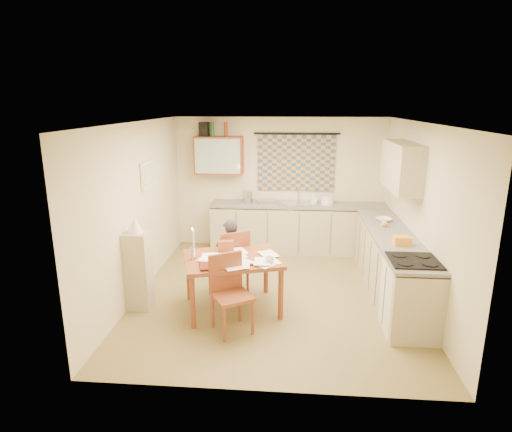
# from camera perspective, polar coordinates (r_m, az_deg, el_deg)

# --- Properties ---
(floor) EXTENTS (4.00, 4.50, 0.02)m
(floor) POSITION_cam_1_polar(r_m,az_deg,el_deg) (6.51, 2.49, -10.32)
(floor) COLOR olive
(floor) RESTS_ON ground
(ceiling) EXTENTS (4.00, 4.50, 0.02)m
(ceiling) POSITION_cam_1_polar(r_m,az_deg,el_deg) (5.89, 2.77, 12.45)
(ceiling) COLOR white
(ceiling) RESTS_ON floor
(wall_back) EXTENTS (4.00, 0.02, 2.50)m
(wall_back) POSITION_cam_1_polar(r_m,az_deg,el_deg) (8.28, 3.22, 4.39)
(wall_back) COLOR beige
(wall_back) RESTS_ON floor
(wall_front) EXTENTS (4.00, 0.02, 2.50)m
(wall_front) POSITION_cam_1_polar(r_m,az_deg,el_deg) (3.93, 1.37, -7.74)
(wall_front) COLOR beige
(wall_front) RESTS_ON floor
(wall_left) EXTENTS (0.02, 4.50, 2.50)m
(wall_left) POSITION_cam_1_polar(r_m,az_deg,el_deg) (6.46, -15.48, 0.84)
(wall_left) COLOR beige
(wall_left) RESTS_ON floor
(wall_right) EXTENTS (0.02, 4.50, 2.50)m
(wall_right) POSITION_cam_1_polar(r_m,az_deg,el_deg) (6.34, 21.11, 0.09)
(wall_right) COLOR beige
(wall_right) RESTS_ON floor
(window_blind) EXTENTS (1.45, 0.03, 1.05)m
(window_blind) POSITION_cam_1_polar(r_m,az_deg,el_deg) (8.18, 5.37, 7.05)
(window_blind) COLOR #315177
(window_blind) RESTS_ON wall_back
(curtain_rod) EXTENTS (1.60, 0.04, 0.04)m
(curtain_rod) POSITION_cam_1_polar(r_m,az_deg,el_deg) (8.10, 5.47, 10.89)
(curtain_rod) COLOR black
(curtain_rod) RESTS_ON wall_back
(wall_cabinet) EXTENTS (0.90, 0.34, 0.70)m
(wall_cabinet) POSITION_cam_1_polar(r_m,az_deg,el_deg) (8.13, -4.97, 8.08)
(wall_cabinet) COLOR maroon
(wall_cabinet) RESTS_ON wall_back
(wall_cabinet_glass) EXTENTS (0.84, 0.02, 0.64)m
(wall_cabinet_glass) POSITION_cam_1_polar(r_m,az_deg,el_deg) (7.97, -5.17, 7.93)
(wall_cabinet_glass) COLOR #99B2A5
(wall_cabinet_glass) RESTS_ON wall_back
(upper_cabinet_right) EXTENTS (0.34, 1.30, 0.70)m
(upper_cabinet_right) POSITION_cam_1_polar(r_m,az_deg,el_deg) (6.70, 18.82, 6.30)
(upper_cabinet_right) COLOR tan
(upper_cabinet_right) RESTS_ON wall_right
(framed_print) EXTENTS (0.04, 0.50, 0.40)m
(framed_print) POSITION_cam_1_polar(r_m,az_deg,el_deg) (6.73, -14.27, 5.38)
(framed_print) COLOR white
(framed_print) RESTS_ON wall_left
(print_canvas) EXTENTS (0.01, 0.42, 0.32)m
(print_canvas) POSITION_cam_1_polar(r_m,az_deg,el_deg) (6.72, -14.07, 5.39)
(print_canvas) COLOR white
(print_canvas) RESTS_ON wall_left
(counter_back) EXTENTS (3.30, 0.62, 0.92)m
(counter_back) POSITION_cam_1_polar(r_m,az_deg,el_deg) (8.17, 5.70, -1.58)
(counter_back) COLOR tan
(counter_back) RESTS_ON floor
(counter_right) EXTENTS (0.62, 2.95, 0.92)m
(counter_right) POSITION_cam_1_polar(r_m,az_deg,el_deg) (6.63, 17.53, -6.22)
(counter_right) COLOR tan
(counter_right) RESTS_ON floor
(stove) EXTENTS (0.61, 0.61, 0.94)m
(stove) POSITION_cam_1_polar(r_m,az_deg,el_deg) (5.66, 19.90, -9.97)
(stove) COLOR white
(stove) RESTS_ON floor
(sink) EXTENTS (0.67, 0.61, 0.10)m
(sink) POSITION_cam_1_polar(r_m,az_deg,el_deg) (8.06, 5.56, 1.35)
(sink) COLOR silver
(sink) RESTS_ON counter_back
(tap) EXTENTS (0.03, 0.03, 0.28)m
(tap) POSITION_cam_1_polar(r_m,az_deg,el_deg) (8.19, 5.71, 2.86)
(tap) COLOR silver
(tap) RESTS_ON counter_back
(dish_rack) EXTENTS (0.38, 0.33, 0.06)m
(dish_rack) POSITION_cam_1_polar(r_m,az_deg,el_deg) (8.05, 1.40, 1.92)
(dish_rack) COLOR silver
(dish_rack) RESTS_ON counter_back
(kettle) EXTENTS (0.19, 0.19, 0.24)m
(kettle) POSITION_cam_1_polar(r_m,az_deg,el_deg) (8.06, -1.10, 2.59)
(kettle) COLOR silver
(kettle) RESTS_ON counter_back
(mixing_bowl) EXTENTS (0.30, 0.30, 0.16)m
(mixing_bowl) POSITION_cam_1_polar(r_m,az_deg,el_deg) (8.06, 9.50, 2.09)
(mixing_bowl) COLOR white
(mixing_bowl) RESTS_ON counter_back
(soap_bottle) EXTENTS (0.15, 0.15, 0.20)m
(soap_bottle) POSITION_cam_1_polar(r_m,az_deg,el_deg) (8.08, 7.69, 2.36)
(soap_bottle) COLOR white
(soap_bottle) RESTS_ON counter_back
(bowl) EXTENTS (0.39, 0.39, 0.06)m
(bowl) POSITION_cam_1_polar(r_m,az_deg,el_deg) (7.12, 16.67, -0.48)
(bowl) COLOR white
(bowl) RESTS_ON counter_right
(orange_bag) EXTENTS (0.23, 0.17, 0.12)m
(orange_bag) POSITION_cam_1_polar(r_m,az_deg,el_deg) (6.02, 18.88, -3.12)
(orange_bag) COLOR gold
(orange_bag) RESTS_ON counter_right
(fruit_orange) EXTENTS (0.10, 0.10, 0.10)m
(fruit_orange) POSITION_cam_1_polar(r_m,az_deg,el_deg) (6.82, 16.77, -0.97)
(fruit_orange) COLOR gold
(fruit_orange) RESTS_ON counter_right
(speaker) EXTENTS (0.17, 0.21, 0.26)m
(speaker) POSITION_cam_1_polar(r_m,az_deg,el_deg) (8.14, -6.92, 11.43)
(speaker) COLOR black
(speaker) RESTS_ON wall_cabinet
(bottle_green) EXTENTS (0.08, 0.08, 0.26)m
(bottle_green) POSITION_cam_1_polar(r_m,az_deg,el_deg) (8.11, -5.85, 11.45)
(bottle_green) COLOR #195926
(bottle_green) RESTS_ON wall_cabinet
(bottle_brown) EXTENTS (0.07, 0.07, 0.26)m
(bottle_brown) POSITION_cam_1_polar(r_m,az_deg,el_deg) (8.07, -4.05, 11.47)
(bottle_brown) COLOR maroon
(bottle_brown) RESTS_ON wall_cabinet
(dining_table) EXTENTS (1.48, 1.28, 0.75)m
(dining_table) POSITION_cam_1_polar(r_m,az_deg,el_deg) (5.91, -3.15, -8.91)
(dining_table) COLOR brown
(dining_table) RESTS_ON floor
(chair_far) EXTENTS (0.60, 0.60, 0.97)m
(chair_far) POSITION_cam_1_polar(r_m,az_deg,el_deg) (6.46, -3.28, -7.48)
(chair_far) COLOR brown
(chair_far) RESTS_ON floor
(chair_near) EXTENTS (0.60, 0.60, 0.97)m
(chair_near) POSITION_cam_1_polar(r_m,az_deg,el_deg) (5.41, -3.26, -12.20)
(chair_near) COLOR brown
(chair_near) RESTS_ON floor
(person) EXTENTS (0.58, 0.53, 1.13)m
(person) POSITION_cam_1_polar(r_m,az_deg,el_deg) (6.34, -3.50, -5.39)
(person) COLOR black
(person) RESTS_ON floor
(shelf_stand) EXTENTS (0.32, 0.30, 1.09)m
(shelf_stand) POSITION_cam_1_polar(r_m,az_deg,el_deg) (6.08, -15.41, -7.05)
(shelf_stand) COLOR tan
(shelf_stand) RESTS_ON floor
(lampshade) EXTENTS (0.20, 0.20, 0.22)m
(lampshade) POSITION_cam_1_polar(r_m,az_deg,el_deg) (5.88, -15.85, -1.13)
(lampshade) COLOR white
(lampshade) RESTS_ON shelf_stand
(letter_rack) EXTENTS (0.23, 0.14, 0.16)m
(letter_rack) POSITION_cam_1_polar(r_m,az_deg,el_deg) (5.96, -4.05, -4.04)
(letter_rack) COLOR brown
(letter_rack) RESTS_ON dining_table
(mug) EXTENTS (0.21, 0.21, 0.09)m
(mug) POSITION_cam_1_polar(r_m,az_deg,el_deg) (5.53, 1.82, -5.93)
(mug) COLOR white
(mug) RESTS_ON dining_table
(magazine) EXTENTS (0.34, 0.38, 0.03)m
(magazine) POSITION_cam_1_polar(r_m,az_deg,el_deg) (5.46, -7.53, -6.71)
(magazine) COLOR maroon
(magazine) RESTS_ON dining_table
(book) EXTENTS (0.41, 0.43, 0.02)m
(book) POSITION_cam_1_polar(r_m,az_deg,el_deg) (5.61, -7.04, -6.12)
(book) COLOR gold
(book) RESTS_ON dining_table
(orange_box) EXTENTS (0.13, 0.09, 0.04)m
(orange_box) POSITION_cam_1_polar(r_m,az_deg,el_deg) (5.43, -5.73, -6.69)
(orange_box) COLOR gold
(orange_box) RESTS_ON dining_table
(eyeglasses) EXTENTS (0.14, 0.07, 0.02)m
(eyeglasses) POSITION_cam_1_polar(r_m,az_deg,el_deg) (5.49, -1.06, -6.52)
(eyeglasses) COLOR black
(eyeglasses) RESTS_ON dining_table
(candle_holder) EXTENTS (0.06, 0.06, 0.18)m
(candle_holder) POSITION_cam_1_polar(r_m,az_deg,el_deg) (5.72, -8.43, -4.91)
(candle_holder) COLOR silver
(candle_holder) RESTS_ON dining_table
(candle) EXTENTS (0.03, 0.03, 0.22)m
(candle) POSITION_cam_1_polar(r_m,az_deg,el_deg) (5.67, -8.35, -2.95)
(candle) COLOR white
(candle) RESTS_ON dining_table
(candle_flame) EXTENTS (0.02, 0.02, 0.02)m
(candle_flame) POSITION_cam_1_polar(r_m,az_deg,el_deg) (5.66, -8.51, -1.69)
(candle_flame) COLOR #FFCC66
(candle_flame) RESTS_ON dining_table
(papers) EXTENTS (1.12, 0.97, 0.03)m
(papers) POSITION_cam_1_polar(r_m,az_deg,el_deg) (5.67, -2.79, -5.72)
(papers) COLOR white
(papers) RESTS_ON dining_table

